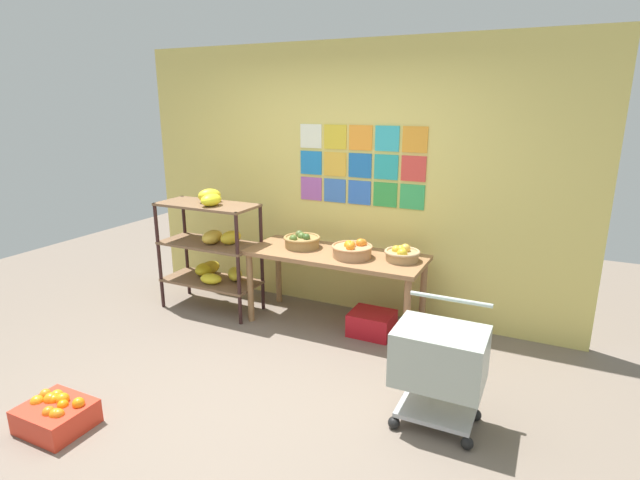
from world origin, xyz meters
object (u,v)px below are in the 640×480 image
object	(u,v)px
banana_shelf_unit	(212,245)
display_table	(335,262)
orange_crate_foreground	(56,414)
fruit_basket_left	(352,250)
fruit_basket_right	(302,241)
shopping_cart	(439,360)
produce_crate_under_table	(372,323)
fruit_basket_centre	(402,254)

from	to	relation	value
banana_shelf_unit	display_table	bearing A→B (deg)	6.92
banana_shelf_unit	orange_crate_foreground	size ratio (longest dim) A/B	2.90
fruit_basket_left	orange_crate_foreground	size ratio (longest dim) A/B	0.86
fruit_basket_right	shopping_cart	size ratio (longest dim) A/B	0.43
fruit_basket_left	produce_crate_under_table	distance (m)	0.72
fruit_basket_centre	fruit_basket_left	bearing A→B (deg)	-167.76
orange_crate_foreground	shopping_cart	xyz separation A→B (m)	(2.25, 1.12, 0.38)
display_table	fruit_basket_left	world-z (taller)	fruit_basket_left
banana_shelf_unit	produce_crate_under_table	distance (m)	1.79
orange_crate_foreground	banana_shelf_unit	bearing A→B (deg)	97.82
fruit_basket_centre	fruit_basket_right	size ratio (longest dim) A/B	0.89
fruit_basket_right	shopping_cart	xyz separation A→B (m)	(1.61, -1.15, -0.31)
produce_crate_under_table	orange_crate_foreground	distance (m)	2.61
banana_shelf_unit	produce_crate_under_table	bearing A→B (deg)	4.21
display_table	shopping_cart	world-z (taller)	shopping_cart
fruit_basket_centre	fruit_basket_left	world-z (taller)	fruit_basket_left
banana_shelf_unit	fruit_basket_centre	bearing A→B (deg)	6.22
fruit_basket_left	orange_crate_foreground	xyz separation A→B (m)	(-1.20, -2.19, -0.70)
display_table	fruit_basket_left	bearing A→B (deg)	-12.69
fruit_basket_centre	produce_crate_under_table	world-z (taller)	fruit_basket_centre
banana_shelf_unit	fruit_basket_left	xyz separation A→B (m)	(1.49, 0.12, 0.11)
fruit_basket_centre	produce_crate_under_table	bearing A→B (deg)	-159.89
banana_shelf_unit	fruit_basket_centre	distance (m)	1.94
orange_crate_foreground	fruit_basket_centre	bearing A→B (deg)	54.42
banana_shelf_unit	shopping_cart	bearing A→B (deg)	-20.69
fruit_basket_centre	orange_crate_foreground	xyz separation A→B (m)	(-1.64, -2.29, -0.69)
fruit_basket_right	orange_crate_foreground	xyz separation A→B (m)	(-0.64, -2.27, -0.69)
fruit_basket_centre	orange_crate_foreground	world-z (taller)	fruit_basket_centre
banana_shelf_unit	fruit_basket_left	bearing A→B (deg)	4.43
fruit_basket_centre	orange_crate_foreground	distance (m)	2.90
fruit_basket_centre	shopping_cart	distance (m)	1.35
fruit_basket_centre	fruit_basket_left	xyz separation A→B (m)	(-0.43, -0.09, 0.01)
display_table	orange_crate_foreground	xyz separation A→B (m)	(-1.01, -2.24, -0.54)
fruit_basket_left	orange_crate_foreground	distance (m)	2.60
banana_shelf_unit	shopping_cart	world-z (taller)	banana_shelf_unit
produce_crate_under_table	shopping_cart	size ratio (longest dim) A/B	0.48
display_table	orange_crate_foreground	world-z (taller)	display_table
fruit_basket_centre	produce_crate_under_table	distance (m)	0.72
display_table	shopping_cart	xyz separation A→B (m)	(1.23, -1.11, -0.16)
banana_shelf_unit	fruit_basket_centre	size ratio (longest dim) A/B	3.92
fruit_basket_left	shopping_cart	distance (m)	1.53
fruit_basket_right	shopping_cart	distance (m)	2.00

